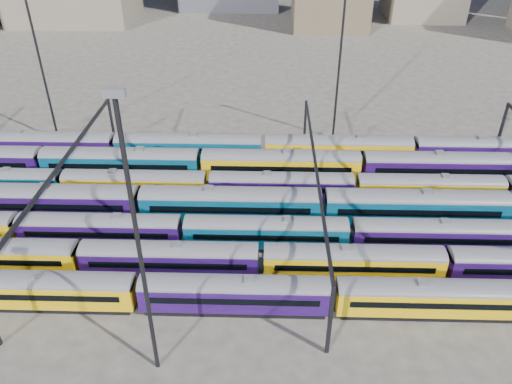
{
  "coord_description": "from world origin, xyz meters",
  "views": [
    {
      "loc": [
        4.47,
        -50.57,
        36.42
      ],
      "look_at": [
        2.96,
        2.11,
        3.0
      ],
      "focal_mm": 35.0,
      "sensor_mm": 36.0,
      "label": 1
    }
  ],
  "objects_px": {
    "rake_1": "(79,254)",
    "mast_2": "(138,240)",
    "rake_0": "(235,291)",
    "rake_2": "(182,228)"
  },
  "relations": [
    {
      "from": "mast_2",
      "to": "rake_2",
      "type": "bearing_deg",
      "value": 90.85
    },
    {
      "from": "rake_1",
      "to": "rake_2",
      "type": "distance_m",
      "value": 11.4
    },
    {
      "from": "rake_1",
      "to": "mast_2",
      "type": "relative_size",
      "value": 4.51
    },
    {
      "from": "rake_0",
      "to": "mast_2",
      "type": "bearing_deg",
      "value": -132.4
    },
    {
      "from": "rake_1",
      "to": "mast_2",
      "type": "distance_m",
      "value": 19.65
    },
    {
      "from": "rake_1",
      "to": "rake_2",
      "type": "bearing_deg",
      "value": 26.01
    },
    {
      "from": "rake_0",
      "to": "rake_1",
      "type": "relative_size",
      "value": 1.15
    },
    {
      "from": "rake_2",
      "to": "rake_1",
      "type": "bearing_deg",
      "value": -153.99
    },
    {
      "from": "rake_1",
      "to": "rake_2",
      "type": "height_order",
      "value": "rake_1"
    },
    {
      "from": "rake_1",
      "to": "rake_0",
      "type": "bearing_deg",
      "value": -16.49
    }
  ]
}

